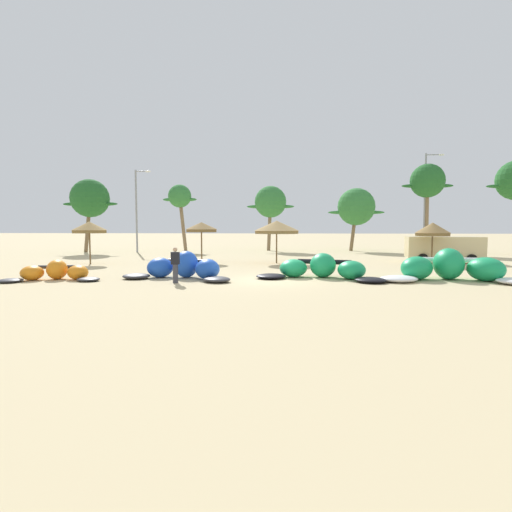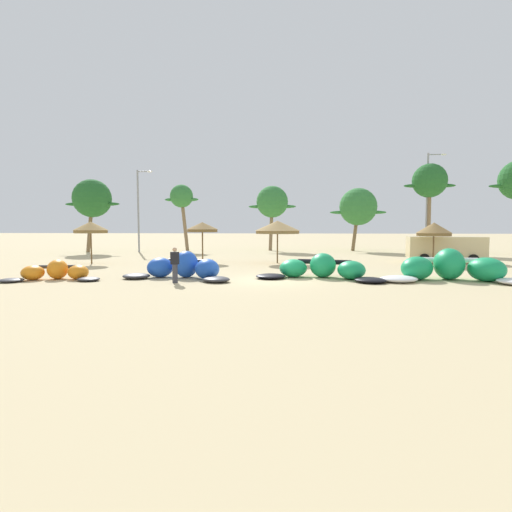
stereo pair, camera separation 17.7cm
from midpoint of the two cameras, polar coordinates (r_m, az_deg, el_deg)
The scene contains 18 objects.
ground_plane at distance 19.23m, azimuth 1.87°, elevation -3.42°, with size 260.00×260.00×0.00m, color #C6B284.
kite_far_left at distance 21.53m, azimuth -26.34°, elevation -2.07°, with size 4.63×2.64×0.95m.
kite_left at distance 20.15m, azimuth -10.03°, elevation -1.68°, with size 5.74×3.26×1.33m.
kite_left_of_center at distance 20.14m, azimuth 9.56°, elevation -1.79°, with size 6.36×3.66×1.22m.
kite_center at distance 21.13m, azimuth 26.17°, elevation -1.59°, with size 7.13×3.62×1.51m.
beach_umbrella_near_van at distance 29.50m, azimuth -22.26°, elevation 3.78°, with size 2.30×2.30×2.89m.
beach_umbrella_middle at distance 28.77m, azimuth -7.45°, elevation 4.08°, with size 2.24×2.24×2.86m.
beach_umbrella_near_palms at distance 27.93m, azimuth 3.25°, elevation 4.11°, with size 3.16×3.16×2.96m.
beach_umbrella_outermost at distance 29.18m, azimuth 24.10°, elevation 3.48°, with size 2.28×2.28×2.82m.
parked_van at distance 31.44m, azimuth 25.22°, elevation 1.14°, with size 5.24×2.71×1.84m.
person_near_kites at distance 18.47m, azimuth -11.17°, elevation -1.26°, with size 0.36×0.24×1.62m.
palm_leftmost at distance 43.25m, azimuth -22.13°, elevation 7.53°, with size 5.62×3.75×7.21m.
palm_left at distance 43.50m, azimuth -10.39°, elevation 8.16°, with size 3.63×2.42×6.97m.
palm_left_of_gap at distance 42.88m, azimuth 2.43°, elevation 7.62°, with size 5.02×3.35×6.84m.
palm_center_left at distance 43.35m, azimuth 14.41°, elevation 6.74°, with size 5.80×3.87×6.54m.
palm_center_right at distance 43.03m, azimuth 23.54°, elevation 9.66°, with size 4.91×3.27×8.64m.
lamppost_west at distance 41.65m, azimuth -16.08°, elevation 6.81°, with size 1.62×0.24×8.11m.
lamppost_west_center at distance 42.92m, azimuth 23.38°, elevation 7.62°, with size 1.81×0.24×9.65m.
Camera 2 is at (1.17, -19.02, 2.55)m, focal length 28.18 mm.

